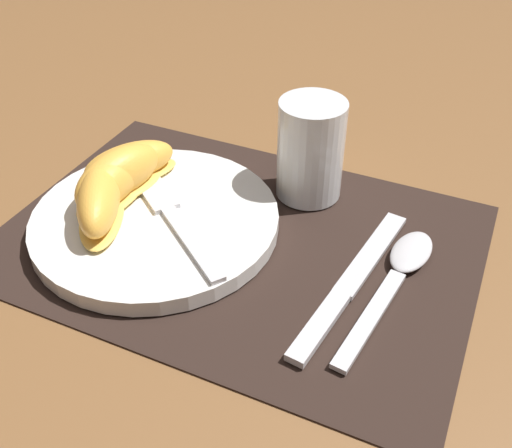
% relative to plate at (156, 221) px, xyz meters
% --- Properties ---
extents(ground_plane, '(3.00, 3.00, 0.00)m').
position_rel_plate_xyz_m(ground_plane, '(0.08, 0.02, -0.01)').
color(ground_plane, brown).
extents(placemat, '(0.44, 0.31, 0.00)m').
position_rel_plate_xyz_m(placemat, '(0.08, 0.02, -0.01)').
color(placemat, black).
rests_on(placemat, ground_plane).
extents(plate, '(0.24, 0.24, 0.02)m').
position_rel_plate_xyz_m(plate, '(0.00, 0.00, 0.00)').
color(plate, white).
rests_on(plate, placemat).
extents(juice_glass, '(0.07, 0.07, 0.10)m').
position_rel_plate_xyz_m(juice_glass, '(0.11, 0.12, 0.04)').
color(juice_glass, silver).
rests_on(juice_glass, placemat).
extents(knife, '(0.04, 0.21, 0.01)m').
position_rel_plate_xyz_m(knife, '(0.20, -0.00, -0.01)').
color(knife, silver).
rests_on(knife, placemat).
extents(spoon, '(0.05, 0.19, 0.01)m').
position_rel_plate_xyz_m(spoon, '(0.23, 0.04, -0.00)').
color(spoon, silver).
rests_on(spoon, placemat).
extents(fork, '(0.16, 0.13, 0.00)m').
position_rel_plate_xyz_m(fork, '(0.02, 0.00, 0.01)').
color(fork, silver).
rests_on(fork, plate).
extents(citrus_wedge_0, '(0.09, 0.11, 0.04)m').
position_rel_plate_xyz_m(citrus_wedge_0, '(-0.06, 0.04, 0.02)').
color(citrus_wedge_0, '#F7C656').
rests_on(citrus_wedge_0, plate).
extents(citrus_wedge_1, '(0.07, 0.11, 0.05)m').
position_rel_plate_xyz_m(citrus_wedge_1, '(-0.05, 0.02, 0.03)').
color(citrus_wedge_1, '#F7C656').
rests_on(citrus_wedge_1, plate).
extents(citrus_wedge_2, '(0.05, 0.10, 0.04)m').
position_rel_plate_xyz_m(citrus_wedge_2, '(-0.05, 0.01, 0.03)').
color(citrus_wedge_2, '#F7C656').
rests_on(citrus_wedge_2, plate).
extents(citrus_wedge_3, '(0.09, 0.12, 0.05)m').
position_rel_plate_xyz_m(citrus_wedge_3, '(-0.04, -0.03, 0.03)').
color(citrus_wedge_3, '#F7C656').
rests_on(citrus_wedge_3, plate).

